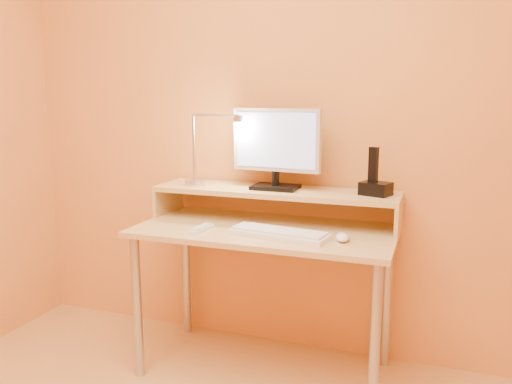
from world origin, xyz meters
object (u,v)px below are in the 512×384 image
at_px(lamp_base, 195,183).
at_px(keyboard, 279,234).
at_px(monitor_panel, 276,140).
at_px(phone_dock, 376,189).
at_px(mouse, 342,237).
at_px(remote_control, 201,229).

bearing_deg(lamp_base, keyboard, -24.79).
distance_m(monitor_panel, phone_dock, 0.52).
height_order(monitor_panel, mouse, monitor_panel).
bearing_deg(lamp_base, phone_dock, 1.90).
relative_size(lamp_base, remote_control, 0.62).
xyz_separation_m(monitor_panel, keyboard, (0.10, -0.28, -0.39)).
xyz_separation_m(monitor_panel, lamp_base, (-0.42, -0.04, -0.23)).
relative_size(lamp_base, keyboard, 0.23).
relative_size(keyboard, mouse, 4.37).
bearing_deg(lamp_base, mouse, -15.38).
bearing_deg(keyboard, monitor_panel, 118.54).
xyz_separation_m(lamp_base, phone_dock, (0.90, 0.03, 0.02)).
bearing_deg(lamp_base, remote_control, -58.83).
relative_size(monitor_panel, lamp_base, 4.43).
xyz_separation_m(monitor_panel, remote_control, (-0.26, -0.31, -0.39)).
bearing_deg(monitor_panel, phone_dock, 3.94).
height_order(keyboard, remote_control, keyboard).
bearing_deg(remote_control, keyboard, 11.12).
bearing_deg(keyboard, remote_control, -166.61).
bearing_deg(lamp_base, monitor_panel, 5.40).
height_order(lamp_base, keyboard, lamp_base).
distance_m(mouse, remote_control, 0.64).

